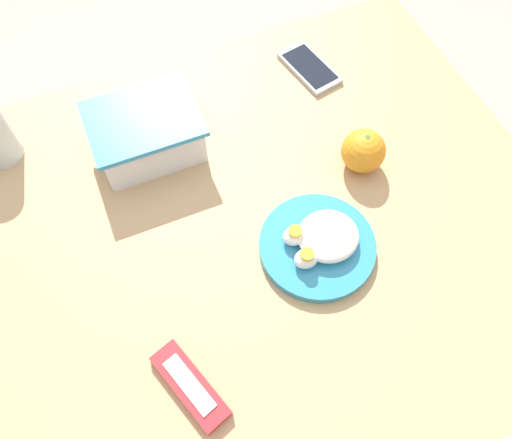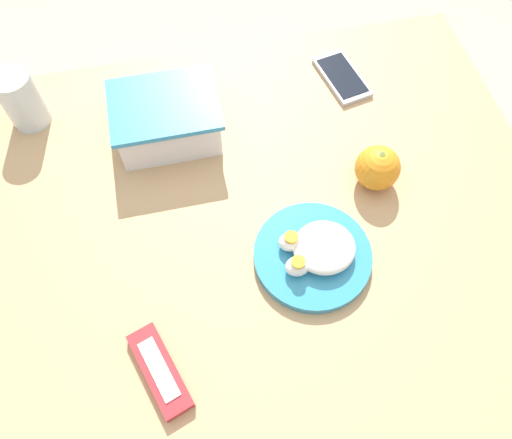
{
  "view_description": "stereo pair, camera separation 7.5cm",
  "coord_description": "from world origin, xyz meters",
  "px_view_note": "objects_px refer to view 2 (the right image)",
  "views": [
    {
      "loc": [
        -0.1,
        -0.39,
        1.53
      ],
      "look_at": [
        0.06,
        -0.0,
        0.78
      ],
      "focal_mm": 35.0,
      "sensor_mm": 36.0,
      "label": 1
    },
    {
      "loc": [
        -0.03,
        -0.41,
        1.53
      ],
      "look_at": [
        0.06,
        -0.0,
        0.78
      ],
      "focal_mm": 35.0,
      "sensor_mm": 36.0,
      "label": 2
    }
  ],
  "objects_px": {
    "orange_fruit": "(378,168)",
    "rice_plate": "(314,253)",
    "cell_phone": "(342,77)",
    "drinking_glass": "(21,100)",
    "food_container": "(167,121)",
    "candy_bar": "(160,371)"
  },
  "relations": [
    {
      "from": "orange_fruit",
      "to": "rice_plate",
      "type": "bearing_deg",
      "value": -139.45
    },
    {
      "from": "cell_phone",
      "to": "drinking_glass",
      "type": "relative_size",
      "value": 1.31
    },
    {
      "from": "food_container",
      "to": "candy_bar",
      "type": "distance_m",
      "value": 0.46
    },
    {
      "from": "rice_plate",
      "to": "candy_bar",
      "type": "bearing_deg",
      "value": -154.2
    },
    {
      "from": "orange_fruit",
      "to": "rice_plate",
      "type": "distance_m",
      "value": 0.2
    },
    {
      "from": "drinking_glass",
      "to": "food_container",
      "type": "bearing_deg",
      "value": -19.85
    },
    {
      "from": "orange_fruit",
      "to": "drinking_glass",
      "type": "distance_m",
      "value": 0.68
    },
    {
      "from": "food_container",
      "to": "cell_phone",
      "type": "distance_m",
      "value": 0.38
    },
    {
      "from": "food_container",
      "to": "drinking_glass",
      "type": "distance_m",
      "value": 0.28
    },
    {
      "from": "food_container",
      "to": "orange_fruit",
      "type": "relative_size",
      "value": 2.46
    },
    {
      "from": "candy_bar",
      "to": "food_container",
      "type": "bearing_deg",
      "value": 80.63
    },
    {
      "from": "rice_plate",
      "to": "candy_bar",
      "type": "distance_m",
      "value": 0.31
    },
    {
      "from": "food_container",
      "to": "drinking_glass",
      "type": "height_order",
      "value": "drinking_glass"
    },
    {
      "from": "rice_plate",
      "to": "cell_phone",
      "type": "xyz_separation_m",
      "value": [
        0.17,
        0.39,
        -0.01
      ]
    },
    {
      "from": "orange_fruit",
      "to": "candy_bar",
      "type": "distance_m",
      "value": 0.51
    },
    {
      "from": "cell_phone",
      "to": "orange_fruit",
      "type": "bearing_deg",
      "value": -94.04
    },
    {
      "from": "orange_fruit",
      "to": "rice_plate",
      "type": "xyz_separation_m",
      "value": [
        -0.15,
        -0.13,
        -0.02
      ]
    },
    {
      "from": "rice_plate",
      "to": "drinking_glass",
      "type": "relative_size",
      "value": 1.72
    },
    {
      "from": "food_container",
      "to": "cell_phone",
      "type": "height_order",
      "value": "food_container"
    },
    {
      "from": "food_container",
      "to": "drinking_glass",
      "type": "xyz_separation_m",
      "value": [
        -0.26,
        0.1,
        0.02
      ]
    },
    {
      "from": "food_container",
      "to": "cell_phone",
      "type": "xyz_separation_m",
      "value": [
        0.37,
        0.07,
        -0.04
      ]
    },
    {
      "from": "rice_plate",
      "to": "candy_bar",
      "type": "xyz_separation_m",
      "value": [
        -0.28,
        -0.13,
        -0.01
      ]
    }
  ]
}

